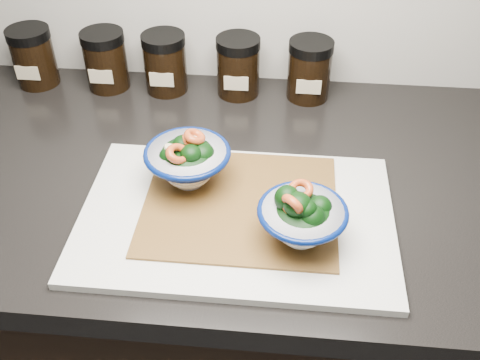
# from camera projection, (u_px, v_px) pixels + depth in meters

# --- Properties ---
(cabinet) EXTENTS (3.43, 0.58, 0.86)m
(cabinet) POSITION_uv_depth(u_px,v_px,m) (199.00, 337.00, 1.21)
(cabinet) COLOR black
(cabinet) RESTS_ON ground
(countertop) EXTENTS (3.50, 0.60, 0.04)m
(countertop) POSITION_uv_depth(u_px,v_px,m) (186.00, 178.00, 0.92)
(countertop) COLOR black
(countertop) RESTS_ON cabinet
(cutting_board) EXTENTS (0.45, 0.30, 0.01)m
(cutting_board) POSITION_uv_depth(u_px,v_px,m) (236.00, 217.00, 0.81)
(cutting_board) COLOR silver
(cutting_board) RESTS_ON countertop
(bamboo_mat) EXTENTS (0.28, 0.24, 0.00)m
(bamboo_mat) POSITION_uv_depth(u_px,v_px,m) (240.00, 204.00, 0.82)
(bamboo_mat) COLOR brown
(bamboo_mat) RESTS_ON cutting_board
(bowl_left) EXTENTS (0.13, 0.13, 0.09)m
(bowl_left) POSITION_uv_depth(u_px,v_px,m) (188.00, 161.00, 0.83)
(bowl_left) COLOR white
(bowl_left) RESTS_ON bamboo_mat
(bowl_right) EXTENTS (0.12, 0.12, 0.10)m
(bowl_right) POSITION_uv_depth(u_px,v_px,m) (302.00, 218.00, 0.74)
(bowl_right) COLOR white
(bowl_right) RESTS_ON bamboo_mat
(spice_jar_a) EXTENTS (0.08, 0.08, 0.11)m
(spice_jar_a) POSITION_uv_depth(u_px,v_px,m) (33.00, 57.00, 1.08)
(spice_jar_a) COLOR black
(spice_jar_a) RESTS_ON countertop
(spice_jar_b) EXTENTS (0.08, 0.08, 0.11)m
(spice_jar_b) POSITION_uv_depth(u_px,v_px,m) (106.00, 60.00, 1.07)
(spice_jar_b) COLOR black
(spice_jar_b) RESTS_ON countertop
(spice_jar_c) EXTENTS (0.08, 0.08, 0.11)m
(spice_jar_c) POSITION_uv_depth(u_px,v_px,m) (165.00, 63.00, 1.06)
(spice_jar_c) COLOR black
(spice_jar_c) RESTS_ON countertop
(spice_jar_d) EXTENTS (0.08, 0.08, 0.11)m
(spice_jar_d) POSITION_uv_depth(u_px,v_px,m) (238.00, 66.00, 1.05)
(spice_jar_d) COLOR black
(spice_jar_d) RESTS_ON countertop
(spice_jar_e) EXTENTS (0.08, 0.08, 0.11)m
(spice_jar_e) POSITION_uv_depth(u_px,v_px,m) (309.00, 70.00, 1.04)
(spice_jar_e) COLOR black
(spice_jar_e) RESTS_ON countertop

